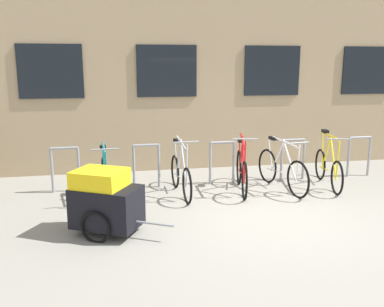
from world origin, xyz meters
name	(u,v)px	position (x,y,z in m)	size (l,w,h in m)	color
ground_plane	(270,215)	(0.00, 0.00, 0.00)	(42.00, 42.00, 0.00)	gray
storefront_building	(196,24)	(0.00, 5.92, 3.45)	(28.00, 5.48, 6.90)	tan
bike_rack	(222,158)	(-0.29, 1.90, 0.51)	(6.53, 0.05, 0.86)	gray
bicycle_red	(242,171)	(-0.05, 1.37, 0.38)	(0.50, 1.66, 1.10)	black
bicycle_teal	(105,179)	(-2.56, 1.30, 0.37)	(0.44, 1.64, 1.02)	black
bicycle_white	(282,169)	(0.73, 1.33, 0.38)	(0.45, 1.76, 1.02)	black
bicycle_yellow	(328,167)	(1.71, 1.35, 0.37)	(0.50, 1.67, 1.08)	black
bicycle_silver	(181,174)	(-1.21, 1.37, 0.37)	(0.44, 1.65, 1.09)	black
bike_trailer	(106,201)	(-2.54, -0.23, 0.48)	(1.42, 0.98, 0.93)	black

